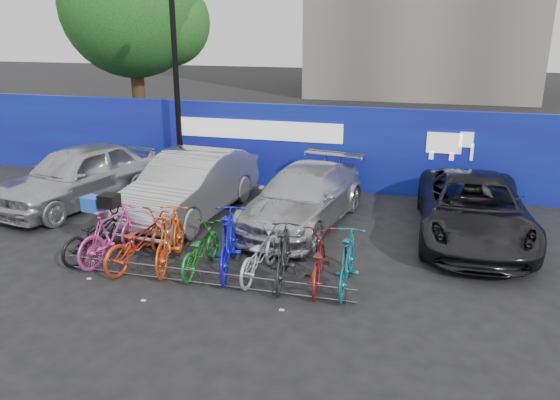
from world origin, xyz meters
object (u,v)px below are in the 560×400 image
(tree, at_px, (138,9))
(bike_7, at_px, (283,255))
(bike_rack, at_px, (204,278))
(bike_0, at_px, (97,234))
(bike_1, at_px, (113,234))
(bike_5, at_px, (228,241))
(bike_8, at_px, (317,260))
(lamppost, at_px, (176,72))
(bike_9, at_px, (347,261))
(car_0, at_px, (78,175))
(bike_2, at_px, (140,241))
(bike_6, at_px, (259,253))
(car_2, at_px, (303,197))
(bike_3, at_px, (170,238))
(car_3, at_px, (473,209))
(car_1, at_px, (190,185))
(bike_4, at_px, (200,249))

(tree, xyz_separation_m, bike_7, (8.13, -10.13, -4.53))
(bike_rack, distance_m, bike_0, 2.72)
(bike_1, bearing_deg, bike_5, -165.10)
(bike_7, height_order, bike_8, bike_7)
(lamppost, bearing_deg, tree, 127.51)
(tree, distance_m, bike_9, 14.46)
(car_0, relative_size, bike_2, 2.40)
(bike_6, bearing_deg, tree, -46.80)
(car_0, xyz_separation_m, bike_8, (6.96, -2.96, -0.33))
(car_2, distance_m, bike_0, 4.68)
(bike_8, bearing_deg, car_0, -29.70)
(car_0, bearing_deg, bike_1, -32.20)
(car_2, height_order, bike_8, car_2)
(car_0, xyz_separation_m, bike_9, (7.52, -3.01, -0.26))
(car_2, relative_size, bike_1, 2.45)
(bike_8, bearing_deg, bike_3, -7.10)
(bike_3, xyz_separation_m, bike_7, (2.31, -0.10, -0.04))
(car_0, distance_m, car_3, 9.83)
(tree, xyz_separation_m, car_0, (1.79, -7.09, -4.27))
(car_1, distance_m, bike_2, 2.96)
(car_1, xyz_separation_m, car_3, (6.61, 0.26, -0.10))
(bike_1, xyz_separation_m, bike_4, (1.88, 0.01, -0.12))
(bike_2, xyz_separation_m, bike_9, (4.09, 0.04, 0.03))
(bike_rack, xyz_separation_m, bike_4, (-0.32, 0.61, 0.29))
(bike_9, bearing_deg, bike_4, -1.03)
(car_1, bearing_deg, bike_6, -41.36)
(bike_4, relative_size, bike_6, 0.97)
(tree, xyz_separation_m, bike_6, (7.63, -10.00, -4.60))
(bike_1, height_order, bike_8, bike_1)
(bike_4, xyz_separation_m, bike_8, (2.29, -0.00, 0.02))
(car_0, distance_m, bike_2, 4.59)
(lamppost, height_order, bike_0, lamppost)
(bike_rack, distance_m, bike_3, 1.21)
(lamppost, distance_m, car_3, 8.75)
(lamppost, bearing_deg, car_2, -29.21)
(car_1, height_order, car_2, car_1)
(bike_1, bearing_deg, bike_8, -167.62)
(lamppost, xyz_separation_m, bike_rack, (3.20, -6.00, -3.11))
(car_1, xyz_separation_m, car_2, (2.80, 0.17, -0.12))
(bike_2, bearing_deg, bike_0, 4.30)
(car_0, bearing_deg, car_1, 12.68)
(bike_3, bearing_deg, bike_7, 167.33)
(bike_3, distance_m, bike_5, 1.17)
(car_2, relative_size, bike_5, 2.27)
(bike_rack, relative_size, bike_9, 3.12)
(bike_8, bearing_deg, bike_1, -6.58)
(bike_rack, relative_size, car_1, 1.17)
(tree, bearing_deg, bike_1, -65.51)
(car_1, relative_size, bike_1, 2.53)
(lamppost, relative_size, bike_0, 3.26)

